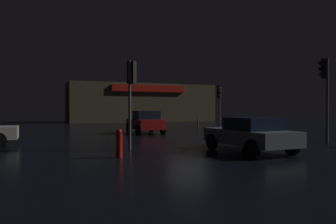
% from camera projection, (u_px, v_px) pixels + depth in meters
% --- Properties ---
extents(ground_plane, '(120.00, 120.00, 0.00)m').
position_uv_depth(ground_plane, '(188.00, 137.00, 19.09)').
color(ground_plane, black).
extents(store_building, '(19.68, 7.17, 5.08)m').
position_uv_depth(store_building, '(141.00, 103.00, 43.89)').
color(store_building, brown).
rests_on(store_building, ground).
extents(traffic_signal_main, '(0.42, 0.42, 3.68)m').
position_uv_depth(traffic_signal_main, '(131.00, 83.00, 13.14)').
color(traffic_signal_main, '#595B60').
rests_on(traffic_signal_main, ground).
extents(traffic_signal_opposite, '(0.41, 0.43, 4.18)m').
position_uv_depth(traffic_signal_opposite, '(325.00, 83.00, 15.70)').
color(traffic_signal_opposite, '#595B60').
rests_on(traffic_signal_opposite, ground).
extents(traffic_signal_cross_left, '(0.42, 0.42, 3.67)m').
position_uv_depth(traffic_signal_cross_left, '(219.00, 97.00, 26.77)').
color(traffic_signal_cross_left, '#595B60').
rests_on(traffic_signal_cross_left, ground).
extents(car_near, '(2.01, 3.85, 1.58)m').
position_uv_depth(car_near, '(145.00, 122.00, 21.99)').
color(car_near, '#A51414').
rests_on(car_near, ground).
extents(car_far, '(2.12, 4.00, 1.35)m').
position_uv_depth(car_far, '(250.00, 134.00, 12.36)').
color(car_far, slate).
rests_on(car_far, ground).
extents(fire_hydrant, '(0.22, 0.22, 0.99)m').
position_uv_depth(fire_hydrant, '(119.00, 143.00, 10.89)').
color(fire_hydrant, red).
rests_on(fire_hydrant, ground).
extents(bollard_kerb_a, '(0.12, 0.12, 0.91)m').
position_uv_depth(bollard_kerb_a, '(198.00, 123.00, 27.86)').
color(bollard_kerb_a, '#595B60').
rests_on(bollard_kerb_a, ground).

